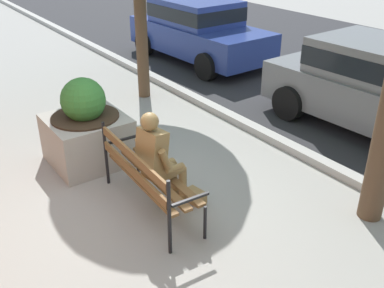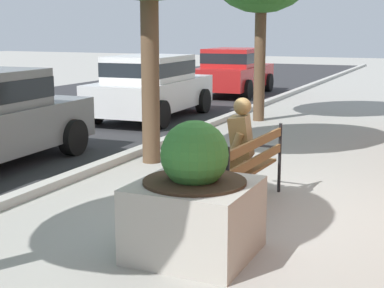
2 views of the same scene
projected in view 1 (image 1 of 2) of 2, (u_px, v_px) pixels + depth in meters
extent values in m
plane|color=#9E9B93|center=(135.00, 213.00, 5.69)|extent=(80.00, 80.00, 0.00)
cube|color=#B2AFA8|center=(294.00, 149.00, 7.15)|extent=(60.00, 0.20, 0.12)
cube|color=brown|center=(140.00, 182.00, 5.52)|extent=(1.70, 0.19, 0.04)
cube|color=brown|center=(153.00, 178.00, 5.61)|extent=(1.70, 0.19, 0.04)
cube|color=brown|center=(166.00, 174.00, 5.69)|extent=(1.70, 0.19, 0.04)
cube|color=brown|center=(133.00, 172.00, 5.40)|extent=(1.70, 0.12, 0.11)
cube|color=brown|center=(132.00, 156.00, 5.30)|extent=(1.70, 0.12, 0.11)
cylinder|color=black|center=(138.00, 160.00, 6.46)|extent=(0.04, 0.04, 0.45)
cylinder|color=black|center=(106.00, 153.00, 6.13)|extent=(0.04, 0.04, 0.95)
cube|color=black|center=(123.00, 139.00, 6.19)|extent=(0.06, 0.48, 0.03)
cylinder|color=black|center=(205.00, 223.00, 5.14)|extent=(0.04, 0.04, 0.45)
cylinder|color=black|center=(169.00, 218.00, 4.80)|extent=(0.04, 0.04, 0.95)
cube|color=black|center=(190.00, 199.00, 4.87)|extent=(0.06, 0.48, 0.03)
cube|color=olive|center=(159.00, 170.00, 5.55)|extent=(0.39, 0.37, 0.16)
cube|color=olive|center=(152.00, 150.00, 5.35)|extent=(0.40, 0.34, 0.55)
sphere|color=olive|center=(150.00, 122.00, 5.17)|extent=(0.22, 0.22, 0.22)
cylinder|color=olive|center=(142.00, 147.00, 5.52)|extent=(0.12, 0.19, 0.29)
cylinder|color=olive|center=(151.00, 155.00, 5.69)|extent=(0.12, 0.28, 0.10)
cylinder|color=olive|center=(165.00, 160.00, 5.24)|extent=(0.12, 0.19, 0.29)
cylinder|color=olive|center=(175.00, 168.00, 5.40)|extent=(0.12, 0.28, 0.10)
cylinder|color=olive|center=(163.00, 166.00, 5.71)|extent=(0.19, 0.38, 0.14)
cylinder|color=olive|center=(174.00, 179.00, 5.95)|extent=(0.11, 0.11, 0.50)
cube|color=olive|center=(177.00, 191.00, 6.08)|extent=(0.15, 0.25, 0.07)
cylinder|color=olive|center=(172.00, 172.00, 5.60)|extent=(0.19, 0.38, 0.14)
cylinder|color=olive|center=(183.00, 184.00, 5.83)|extent=(0.11, 0.11, 0.50)
cube|color=olive|center=(186.00, 196.00, 5.97)|extent=(0.15, 0.25, 0.07)
cube|color=olive|center=(195.00, 196.00, 5.89)|extent=(0.30, 0.22, 0.16)
cube|color=#A8A399|center=(88.00, 140.00, 6.75)|extent=(1.12, 1.12, 0.73)
cylinder|color=#38281C|center=(85.00, 117.00, 6.58)|extent=(1.00, 1.00, 0.03)
sphere|color=#387A33|center=(83.00, 100.00, 6.46)|extent=(0.66, 0.66, 0.66)
cylinder|color=brown|center=(141.00, 32.00, 8.86)|extent=(0.24, 0.24, 2.69)
cube|color=navy|center=(199.00, 38.00, 11.53)|extent=(4.17, 1.88, 0.70)
cube|color=navy|center=(196.00, 11.00, 11.34)|extent=(2.20, 1.66, 0.60)
cube|color=black|center=(196.00, 11.00, 11.34)|extent=(2.21, 1.67, 0.33)
cylinder|color=black|center=(258.00, 54.00, 11.18)|extent=(0.65, 0.25, 0.64)
cylinder|color=black|center=(206.00, 67.00, 10.26)|extent=(0.65, 0.25, 0.64)
cylinder|color=black|center=(193.00, 35.00, 13.06)|extent=(0.65, 0.25, 0.64)
cylinder|color=black|center=(144.00, 44.00, 12.14)|extent=(0.65, 0.25, 0.64)
cube|color=slate|center=(383.00, 99.00, 7.62)|extent=(4.17, 1.88, 0.70)
cube|color=slate|center=(382.00, 60.00, 7.43)|extent=(2.20, 1.66, 0.60)
cube|color=black|center=(382.00, 60.00, 7.43)|extent=(2.21, 1.67, 0.33)
cylinder|color=black|center=(344.00, 84.00, 9.15)|extent=(0.65, 0.25, 0.64)
cylinder|color=black|center=(289.00, 103.00, 8.22)|extent=(0.65, 0.25, 0.64)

